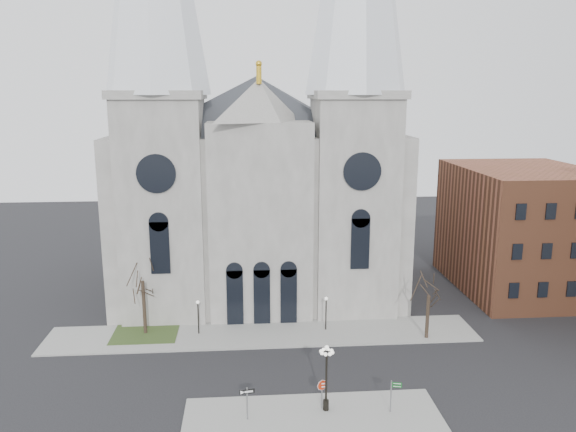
{
  "coord_description": "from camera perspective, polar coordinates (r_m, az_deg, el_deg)",
  "views": [
    {
      "loc": [
        -1.45,
        -37.95,
        22.2
      ],
      "look_at": [
        2.12,
        8.0,
        12.05
      ],
      "focal_mm": 35.0,
      "sensor_mm": 36.0,
      "label": 1
    }
  ],
  "objects": [
    {
      "name": "one_way_sign",
      "position": [
        40.49,
        -4.17,
        -17.97
      ],
      "size": [
        1.04,
        0.2,
        2.39
      ],
      "rotation": [
        0.0,
        0.0,
        0.16
      ],
      "color": "slate",
      "rests_on": "sidewalk_near"
    },
    {
      "name": "globe_lamp",
      "position": [
        40.76,
        3.93,
        -15.32
      ],
      "size": [
        1.41,
        1.41,
        4.94
      ],
      "rotation": [
        0.0,
        0.0,
        0.43
      ],
      "color": "black",
      "rests_on": "sidewalk_near"
    },
    {
      "name": "ped_lamp_left",
      "position": [
        53.48,
        -9.12,
        -9.55
      ],
      "size": [
        0.32,
        0.32,
        3.26
      ],
      "color": "black",
      "rests_on": "sidewalk_far"
    },
    {
      "name": "ped_lamp_right",
      "position": [
        53.81,
        3.89,
        -9.28
      ],
      "size": [
        0.32,
        0.32,
        3.26
      ],
      "color": "black",
      "rests_on": "sidewalk_far"
    },
    {
      "name": "tree_right",
      "position": [
        52.81,
        14.12,
        -7.59
      ],
      "size": [
        3.2,
        3.2,
        6.0
      ],
      "color": "black",
      "rests_on": "ground"
    },
    {
      "name": "street_name_sign",
      "position": [
        41.9,
        10.55,
        -17.33
      ],
      "size": [
        0.76,
        0.22,
        2.4
      ],
      "rotation": [
        0.0,
        0.0,
        -0.22
      ],
      "color": "slate",
      "rests_on": "sidewalk_near"
    },
    {
      "name": "ground",
      "position": [
        43.99,
        -2.04,
        -17.9
      ],
      "size": [
        160.0,
        160.0,
        0.0
      ],
      "primitive_type": "plane",
      "color": "black",
      "rests_on": "ground"
    },
    {
      "name": "cathedral",
      "position": [
        60.94,
        -3.1,
        8.91
      ],
      "size": [
        33.0,
        26.66,
        54.0
      ],
      "color": "gray",
      "rests_on": "ground"
    },
    {
      "name": "grass_patch",
      "position": [
        55.45,
        -14.26,
        -11.48
      ],
      "size": [
        6.0,
        5.0,
        0.18
      ],
      "primitive_type": "cube",
      "color": "#2B401B",
      "rests_on": "ground"
    },
    {
      "name": "stop_sign",
      "position": [
        41.65,
        3.47,
        -17.01
      ],
      "size": [
        0.81,
        0.08,
        2.23
      ],
      "rotation": [
        0.0,
        0.0,
        0.03
      ],
      "color": "slate",
      "rests_on": "sidewalk_near"
    },
    {
      "name": "sidewalk_far",
      "position": [
        53.74,
        -2.55,
        -11.91
      ],
      "size": [
        40.0,
        6.0,
        0.14
      ],
      "primitive_type": "cube",
      "color": "gray",
      "rests_on": "ground"
    },
    {
      "name": "bg_building_brick",
      "position": [
        69.38,
        22.65,
        -1.21
      ],
      "size": [
        14.0,
        18.0,
        14.0
      ],
      "primitive_type": "cube",
      "color": "brown",
      "rests_on": "ground"
    },
    {
      "name": "tree_left",
      "position": [
        53.5,
        -14.58,
        -6.09
      ],
      "size": [
        3.2,
        3.2,
        7.5
      ],
      "color": "black",
      "rests_on": "ground"
    }
  ]
}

